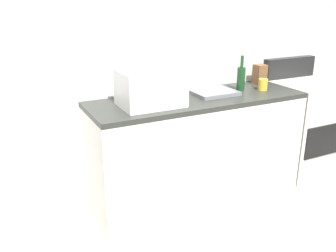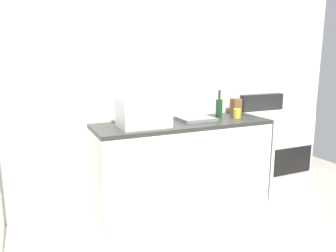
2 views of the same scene
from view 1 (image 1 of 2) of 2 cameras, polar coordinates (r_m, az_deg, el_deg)
The scene contains 8 objects.
wall_back at distance 3.12m, azimuth -3.46°, elevation 12.38°, with size 5.00×0.10×2.60m, color silver.
kitchen_counter at distance 3.17m, azimuth 4.37°, elevation -3.48°, with size 1.80×0.60×0.90m.
stove_oven at distance 3.90m, azimuth 19.90°, elevation 0.08°, with size 0.60×0.61×1.10m.
microwave at distance 2.76m, azimuth -2.70°, elevation 5.86°, with size 0.46×0.34×0.27m, color white.
sink_basin at distance 3.15m, azimuth 6.91°, elevation 5.21°, with size 0.36×0.32×0.03m, color slate.
wine_bottle at distance 3.30m, azimuth 11.17°, elevation 7.32°, with size 0.07×0.07×0.30m.
coffee_mug at distance 3.35m, azimuth 14.38°, elevation 6.21°, with size 0.08×0.08×0.10m, color gold.
knife_block at distance 3.58m, azimuth 13.92°, elevation 7.72°, with size 0.10×0.10×0.18m, color brown.
Camera 1 is at (-1.22, -1.29, 1.68)m, focal length 39.62 mm.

